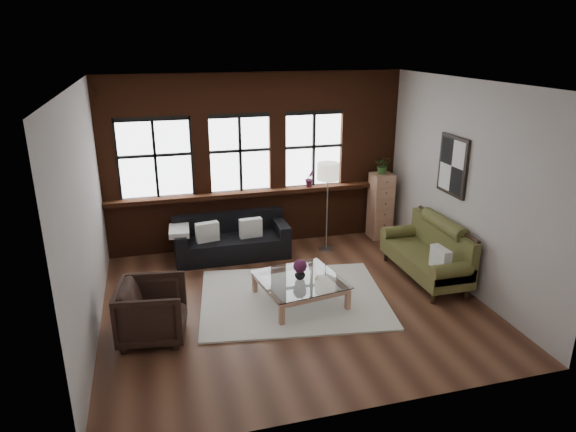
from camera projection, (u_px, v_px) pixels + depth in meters
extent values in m
plane|color=#49281A|center=(292.00, 301.00, 7.74)|extent=(5.50, 5.50, 0.00)
plane|color=white|center=(293.00, 83.00, 6.69)|extent=(5.50, 5.50, 0.00)
plane|color=#B8B1AB|center=(256.00, 161.00, 9.49)|extent=(5.50, 0.00, 5.50)
plane|color=#B8B1AB|center=(363.00, 275.00, 4.94)|extent=(5.50, 0.00, 5.50)
plane|color=#B8B1AB|center=(85.00, 217.00, 6.53)|extent=(0.00, 5.00, 5.00)
plane|color=#B8B1AB|center=(464.00, 186.00, 7.90)|extent=(0.00, 5.00, 5.00)
cube|color=#482110|center=(258.00, 192.00, 9.54)|extent=(5.50, 0.30, 0.08)
cube|color=beige|center=(293.00, 298.00, 7.81)|extent=(3.05, 2.55, 0.03)
cube|color=silver|center=(207.00, 232.00, 8.94)|extent=(0.42, 0.21, 0.34)
cube|color=silver|center=(251.00, 228.00, 9.14)|extent=(0.41, 0.18, 0.34)
cube|color=silver|center=(440.00, 258.00, 7.75)|extent=(0.16, 0.39, 0.34)
imported|color=black|center=(152.00, 311.00, 6.69)|extent=(0.97, 0.95, 0.78)
imported|color=#B2B2B2|center=(300.00, 274.00, 7.58)|extent=(0.18, 0.18, 0.17)
sphere|color=#5F2045|center=(300.00, 266.00, 7.54)|extent=(0.20, 0.20, 0.20)
cube|color=tan|center=(380.00, 206.00, 10.03)|extent=(0.40, 0.40, 1.29)
imported|color=#2D5923|center=(383.00, 165.00, 9.76)|extent=(0.39, 0.37, 0.34)
imported|color=#5F2045|center=(310.00, 178.00, 9.70)|extent=(0.21, 0.18, 0.33)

